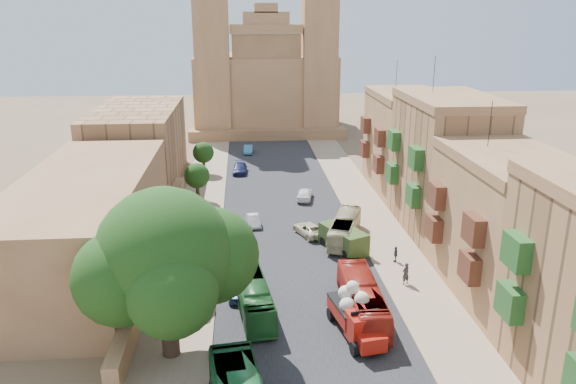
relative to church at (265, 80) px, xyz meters
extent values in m
cube|color=black|center=(0.00, -48.61, -9.51)|extent=(14.00, 140.00, 0.01)
cube|color=#8A725A|center=(9.50, -48.61, -9.51)|extent=(5.00, 140.00, 0.01)
cube|color=#8A725A|center=(-9.50, -48.61, -9.51)|extent=(5.00, 140.00, 0.01)
cube|color=#8A725A|center=(7.00, -48.61, -9.46)|extent=(0.25, 140.00, 0.12)
cube|color=#8A725A|center=(-7.00, -48.61, -9.46)|extent=(0.25, 140.00, 0.12)
cube|color=#225522|center=(11.55, -77.69, -4.96)|extent=(0.90, 2.20, 2.00)
cube|color=#225522|center=(11.55, -77.69, -1.60)|extent=(0.90, 2.20, 2.00)
cube|color=#936842|center=(16.00, -67.61, -4.27)|extent=(8.00, 14.00, 10.50)
cube|color=brown|center=(16.00, -67.61, 1.38)|extent=(8.20, 14.00, 0.80)
cylinder|color=black|center=(15.00, -64.81, 3.58)|extent=(0.06, 0.06, 3.60)
cube|color=#53291B|center=(11.55, -71.53, -5.53)|extent=(0.90, 2.20, 2.00)
cube|color=#53291B|center=(11.55, -63.69, -5.53)|extent=(0.90, 2.20, 2.00)
cube|color=#53291B|center=(11.55, -71.53, -2.59)|extent=(0.90, 2.20, 2.00)
cube|color=#53291B|center=(11.55, -63.69, -2.59)|extent=(0.90, 2.20, 2.00)
cube|color=#9D6F47|center=(16.00, -53.61, -3.02)|extent=(8.00, 14.00, 13.00)
cube|color=brown|center=(16.00, -53.61, 3.88)|extent=(8.20, 14.00, 0.80)
cylinder|color=black|center=(15.00, -50.81, 6.08)|extent=(0.06, 0.06, 3.60)
cube|color=#225522|center=(11.55, -57.53, -4.58)|extent=(0.90, 2.20, 2.00)
cube|color=#225522|center=(11.55, -49.69, -4.58)|extent=(0.90, 2.20, 2.00)
cube|color=#225522|center=(11.55, -57.53, -0.94)|extent=(0.90, 2.20, 2.00)
cube|color=#225522|center=(11.55, -49.69, -0.94)|extent=(0.90, 2.20, 2.00)
cube|color=#936842|center=(16.00, -39.61, -3.77)|extent=(8.00, 14.00, 11.50)
cube|color=brown|center=(16.00, -39.61, 2.38)|extent=(8.20, 14.00, 0.80)
cylinder|color=black|center=(15.00, -36.81, 4.58)|extent=(0.06, 0.06, 3.60)
cube|color=#53291B|center=(11.55, -43.53, -5.15)|extent=(0.90, 2.20, 2.00)
cube|color=#53291B|center=(11.55, -35.69, -5.15)|extent=(0.90, 2.20, 2.00)
cube|color=#53291B|center=(11.55, -43.53, -1.93)|extent=(0.90, 2.20, 2.00)
cube|color=#53291B|center=(11.55, -35.69, -1.93)|extent=(0.90, 2.20, 2.00)
cube|color=#936842|center=(-12.50, -58.61, -8.62)|extent=(1.00, 40.00, 1.80)
cube|color=brown|center=(-18.00, -60.61, -5.32)|extent=(10.00, 28.00, 8.40)
cube|color=#9D6F47|center=(-18.00, -34.61, -4.52)|extent=(10.00, 22.00, 10.00)
cube|color=#936842|center=(0.00, 2.39, -2.52)|extent=(26.00, 20.00, 14.00)
cube|color=brown|center=(0.00, -8.11, -8.62)|extent=(28.00, 4.00, 1.80)
cube|color=brown|center=(0.00, -6.41, 0.48)|extent=(12.00, 2.00, 16.00)
cube|color=#936842|center=(0.00, -6.41, 9.38)|extent=(12.60, 2.40, 1.60)
cube|color=#936842|center=(0.00, -6.41, 11.08)|extent=(8.00, 2.00, 2.40)
cube|color=#936842|center=(0.00, -6.41, 12.88)|extent=(4.00, 2.00, 1.60)
cube|color=#936842|center=(-9.50, -5.11, 4.98)|extent=(6.00, 6.00, 29.00)
cube|color=#936842|center=(9.50, -5.11, 4.98)|extent=(6.00, 6.00, 29.00)
cylinder|color=#34241A|center=(-9.50, -74.61, -7.35)|extent=(1.14, 1.14, 4.33)
sphere|color=black|center=(-9.50, -74.61, -2.45)|extent=(8.66, 8.66, 8.66)
sphere|color=black|center=(-6.76, -73.25, -3.13)|extent=(6.38, 6.38, 6.38)
sphere|color=black|center=(-12.01, -75.64, -3.36)|extent=(5.93, 5.93, 5.93)
sphere|color=black|center=(-8.82, -77.35, -3.59)|extent=(5.47, 5.47, 5.47)
sphere|color=black|center=(-10.75, -72.11, -1.54)|extent=(5.02, 5.02, 5.02)
cylinder|color=#34241A|center=(-10.00, -66.61, -8.30)|extent=(0.44, 0.44, 2.44)
sphere|color=black|center=(-10.00, -66.61, -5.83)|extent=(3.55, 3.55, 3.55)
cylinder|color=#34241A|center=(-10.00, -54.61, -8.54)|extent=(0.44, 0.44, 1.95)
sphere|color=black|center=(-10.00, -54.61, -6.57)|extent=(2.84, 2.84, 2.84)
cylinder|color=#34241A|center=(-10.00, -42.61, -8.48)|extent=(0.44, 0.44, 2.07)
sphere|color=black|center=(-10.00, -42.61, -6.39)|extent=(3.01, 3.01, 3.01)
cylinder|color=#34241A|center=(-10.00, -30.61, -8.50)|extent=(0.44, 0.44, 2.02)
sphere|color=black|center=(-10.00, -30.61, -6.46)|extent=(2.94, 2.94, 2.94)
cube|color=#9F160C|center=(2.89, -72.22, -8.20)|extent=(2.97, 4.15, 0.95)
cube|color=black|center=(2.89, -72.22, -7.67)|extent=(3.03, 4.21, 0.13)
cube|color=#9F160C|center=(3.32, -74.61, -8.09)|extent=(2.50, 2.16, 1.90)
cube|color=#9F160C|center=(3.55, -75.85, -8.51)|extent=(1.99, 1.57, 1.05)
cube|color=black|center=(3.32, -74.61, -7.35)|extent=(1.99, 0.46, 0.95)
cylinder|color=black|center=(2.46, -75.73, -9.04)|extent=(0.53, 1.00, 0.95)
cylinder|color=black|center=(4.53, -75.35, -9.04)|extent=(0.53, 1.00, 0.95)
cylinder|color=black|center=(1.62, -71.16, -9.04)|extent=(0.53, 1.00, 0.95)
cylinder|color=black|center=(3.70, -70.78, -9.04)|extent=(0.53, 1.00, 0.95)
sphere|color=beige|center=(2.48, -72.94, -7.41)|extent=(1.16, 1.16, 1.16)
sphere|color=beige|center=(3.46, -72.44, -7.41)|extent=(1.16, 1.16, 1.16)
sphere|color=beige|center=(2.77, -71.60, -7.41)|extent=(1.16, 1.16, 1.16)
sphere|color=beige|center=(2.45, -72.19, -6.83)|extent=(1.05, 1.05, 1.05)
sphere|color=beige|center=(3.42, -73.09, -6.88)|extent=(1.05, 1.05, 1.05)
sphere|color=beige|center=(2.91, -72.32, -6.35)|extent=(0.95, 0.95, 0.95)
cube|color=#324B1C|center=(4.75, -58.61, -8.43)|extent=(4.28, 5.73, 2.17)
cylinder|color=black|center=(4.58, -60.71, -9.08)|extent=(0.67, 0.93, 0.87)
cylinder|color=black|center=(6.45, -59.84, -9.08)|extent=(0.67, 0.93, 0.87)
cylinder|color=black|center=(3.05, -57.38, -9.08)|extent=(0.67, 0.93, 0.87)
cylinder|color=black|center=(4.92, -56.52, -9.08)|extent=(0.67, 0.93, 0.87)
imported|color=#22642A|center=(-4.00, -69.48, -8.24)|extent=(3.23, 9.37, 2.56)
imported|color=#A82318|center=(4.00, -70.76, -8.14)|extent=(2.49, 9.93, 2.76)
imported|color=#C0B487|center=(5.31, -56.25, -8.27)|extent=(4.87, 9.12, 2.49)
imported|color=#41669F|center=(-5.00, -66.93, -8.86)|extent=(1.92, 3.99, 1.32)
imported|color=silver|center=(-3.55, -51.38, -8.96)|extent=(1.57, 3.50, 1.12)
imported|color=beige|center=(1.97, -54.56, -8.90)|extent=(3.49, 4.84, 1.22)
imported|color=#171F4C|center=(-5.00, -30.65, -8.84)|extent=(2.13, 4.72, 1.34)
imported|color=white|center=(2.79, -43.20, -8.80)|extent=(2.49, 4.46, 1.44)
imported|color=teal|center=(-3.65, -18.89, -8.88)|extent=(1.55, 3.91, 1.26)
imported|color=#2C2A2F|center=(8.64, -66.03, -8.56)|extent=(0.82, 0.71, 1.91)
imported|color=#31333B|center=(8.99, -61.64, -8.77)|extent=(0.47, 0.91, 1.48)
camera|label=1|loc=(-4.46, -107.11, 11.84)|focal=35.00mm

